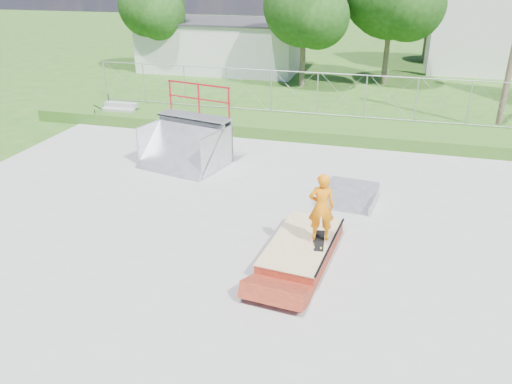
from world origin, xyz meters
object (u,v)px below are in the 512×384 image
quarter_pipe (182,129)px  flat_bank_ramp (350,196)px  grind_box (302,248)px  skater (321,210)px

quarter_pipe → flat_bank_ramp: bearing=-1.5°
grind_box → quarter_pipe: 6.97m
quarter_pipe → skater: 7.19m
quarter_pipe → skater: size_ratio=1.63×
quarter_pipe → flat_bank_ramp: 6.11m
grind_box → skater: skater is taller
grind_box → quarter_pipe: (-5.00, 4.73, 1.11)m
skater → flat_bank_ramp: bearing=-109.1°
flat_bank_ramp → skater: bearing=-91.0°
quarter_pipe → flat_bank_ramp: size_ratio=1.70×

